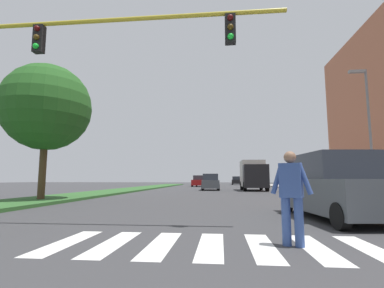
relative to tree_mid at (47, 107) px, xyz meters
The scene contains 13 objects.
ground_plane 17.72m from the tree_mid, 57.55° to the left, with size 140.00×140.00×0.00m, color #38383A.
crosswalk 13.65m from the tree_mid, 44.09° to the right, with size 5.85×2.20×0.01m.
median_strip 13.30m from the tree_mid, 90.69° to the left, with size 3.56×64.00×0.15m, color #2D5B28.
tree_mid is the anchor object (origin of this frame).
sidewalk_right 22.75m from the tree_mid, 33.77° to the left, with size 3.00×64.00×0.15m, color #9E9991.
traffic_light_gantry 8.21m from the tree_mid, 58.50° to the right, with size 9.83×0.30×6.00m.
street_lamp_right 18.14m from the tree_mid, ahead, with size 1.02×0.24×7.50m.
pedestrian_performer 14.32m from the tree_mid, 39.56° to the right, with size 0.71×0.40×1.69m.
suv_crossing 14.29m from the tree_mid, 21.52° to the right, with size 2.39×4.77×1.97m.
sedan_midblock 18.83m from the tree_mid, 63.41° to the left, with size 1.98×4.08×1.72m.
sedan_distant 31.29m from the tree_mid, 78.83° to the left, with size 2.27×4.63×1.72m.
sedan_far_horizon 46.93m from the tree_mid, 74.54° to the left, with size 2.05×4.56×1.68m.
truck_box_delivery 20.73m from the tree_mid, 51.80° to the left, with size 2.40×6.20×3.10m.
Camera 1 is at (0.19, 1.56, 1.19)m, focal length 26.60 mm.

